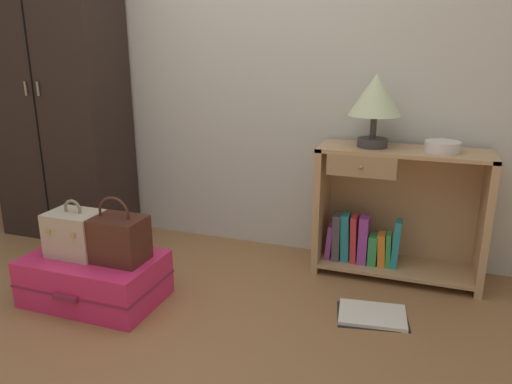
{
  "coord_description": "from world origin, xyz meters",
  "views": [
    {
      "loc": [
        1.09,
        -1.55,
        1.32
      ],
      "look_at": [
        0.22,
        0.87,
        0.55
      ],
      "focal_mm": 34.21,
      "sensor_mm": 36.0,
      "label": 1
    }
  ],
  "objects_px": {
    "train_case": "(75,233)",
    "bottle": "(29,273)",
    "table_lamp": "(375,98)",
    "handbag": "(116,238)",
    "bookshelf": "(391,215)",
    "wardrobe": "(57,86)",
    "bowl": "(442,147)",
    "open_book_on_floor": "(372,315)",
    "suitcase_large": "(95,278)"
  },
  "relations": [
    {
      "from": "train_case",
      "to": "open_book_on_floor",
      "type": "bearing_deg",
      "value": 11.95
    },
    {
      "from": "table_lamp",
      "to": "handbag",
      "type": "relative_size",
      "value": 1.19
    },
    {
      "from": "bowl",
      "to": "bottle",
      "type": "distance_m",
      "value": 2.41
    },
    {
      "from": "bookshelf",
      "to": "open_book_on_floor",
      "type": "bearing_deg",
      "value": -92.1
    },
    {
      "from": "train_case",
      "to": "handbag",
      "type": "height_order",
      "value": "handbag"
    },
    {
      "from": "table_lamp",
      "to": "bottle",
      "type": "relative_size",
      "value": 2.17
    },
    {
      "from": "suitcase_large",
      "to": "handbag",
      "type": "height_order",
      "value": "handbag"
    },
    {
      "from": "handbag",
      "to": "bowl",
      "type": "bearing_deg",
      "value": 28.26
    },
    {
      "from": "wardrobe",
      "to": "bowl",
      "type": "bearing_deg",
      "value": 0.64
    },
    {
      "from": "bookshelf",
      "to": "bowl",
      "type": "distance_m",
      "value": 0.49
    },
    {
      "from": "wardrobe",
      "to": "open_book_on_floor",
      "type": "distance_m",
      "value": 2.53
    },
    {
      "from": "bottle",
      "to": "suitcase_large",
      "type": "bearing_deg",
      "value": 1.3
    },
    {
      "from": "bookshelf",
      "to": "suitcase_large",
      "type": "xyz_separation_m",
      "value": [
        -1.45,
        -0.87,
        -0.24
      ]
    },
    {
      "from": "bookshelf",
      "to": "handbag",
      "type": "bearing_deg",
      "value": -146.48
    },
    {
      "from": "bottle",
      "to": "table_lamp",
      "type": "bearing_deg",
      "value": 26.16
    },
    {
      "from": "table_lamp",
      "to": "suitcase_large",
      "type": "bearing_deg",
      "value": -146.99
    },
    {
      "from": "train_case",
      "to": "handbag",
      "type": "distance_m",
      "value": 0.25
    },
    {
      "from": "table_lamp",
      "to": "open_book_on_floor",
      "type": "relative_size",
      "value": 1.04
    },
    {
      "from": "bookshelf",
      "to": "wardrobe",
      "type": "bearing_deg",
      "value": -178.43
    },
    {
      "from": "table_lamp",
      "to": "suitcase_large",
      "type": "height_order",
      "value": "table_lamp"
    },
    {
      "from": "bowl",
      "to": "open_book_on_floor",
      "type": "xyz_separation_m",
      "value": [
        -0.26,
        -0.52,
        -0.79
      ]
    },
    {
      "from": "wardrobe",
      "to": "bookshelf",
      "type": "relative_size",
      "value": 2.23
    },
    {
      "from": "table_lamp",
      "to": "handbag",
      "type": "distance_m",
      "value": 1.59
    },
    {
      "from": "bookshelf",
      "to": "bowl",
      "type": "relative_size",
      "value": 5.05
    },
    {
      "from": "bookshelf",
      "to": "suitcase_large",
      "type": "height_order",
      "value": "bookshelf"
    },
    {
      "from": "wardrobe",
      "to": "suitcase_large",
      "type": "distance_m",
      "value": 1.48
    },
    {
      "from": "wardrobe",
      "to": "train_case",
      "type": "xyz_separation_m",
      "value": [
        0.72,
        -0.81,
        -0.69
      ]
    },
    {
      "from": "train_case",
      "to": "open_book_on_floor",
      "type": "xyz_separation_m",
      "value": [
        1.53,
        0.32,
        -0.36
      ]
    },
    {
      "from": "suitcase_large",
      "to": "train_case",
      "type": "height_order",
      "value": "train_case"
    },
    {
      "from": "bookshelf",
      "to": "bottle",
      "type": "xyz_separation_m",
      "value": [
        -1.9,
        -0.88,
        -0.28
      ]
    },
    {
      "from": "train_case",
      "to": "bottle",
      "type": "distance_m",
      "value": 0.45
    },
    {
      "from": "bookshelf",
      "to": "bowl",
      "type": "height_order",
      "value": "bowl"
    },
    {
      "from": "table_lamp",
      "to": "train_case",
      "type": "xyz_separation_m",
      "value": [
        -1.41,
        -0.86,
        -0.67
      ]
    },
    {
      "from": "wardrobe",
      "to": "bottle",
      "type": "bearing_deg",
      "value": -65.6
    },
    {
      "from": "open_book_on_floor",
      "to": "table_lamp",
      "type": "bearing_deg",
      "value": 102.27
    },
    {
      "from": "wardrobe",
      "to": "bottle",
      "type": "relative_size",
      "value": 11.26
    },
    {
      "from": "wardrobe",
      "to": "handbag",
      "type": "bearing_deg",
      "value": -39.59
    },
    {
      "from": "train_case",
      "to": "wardrobe",
      "type": "bearing_deg",
      "value": 131.66
    },
    {
      "from": "handbag",
      "to": "open_book_on_floor",
      "type": "xyz_separation_m",
      "value": [
        1.28,
        0.31,
        -0.37
      ]
    },
    {
      "from": "suitcase_large",
      "to": "bottle",
      "type": "xyz_separation_m",
      "value": [
        -0.45,
        -0.01,
        -0.04
      ]
    },
    {
      "from": "bookshelf",
      "to": "bottle",
      "type": "relative_size",
      "value": 5.06
    },
    {
      "from": "handbag",
      "to": "table_lamp",
      "type": "bearing_deg",
      "value": 35.96
    },
    {
      "from": "bowl",
      "to": "bookshelf",
      "type": "bearing_deg",
      "value": 171.79
    },
    {
      "from": "handbag",
      "to": "bottle",
      "type": "height_order",
      "value": "handbag"
    },
    {
      "from": "wardrobe",
      "to": "open_book_on_floor",
      "type": "relative_size",
      "value": 5.39
    },
    {
      "from": "bowl",
      "to": "train_case",
      "type": "xyz_separation_m",
      "value": [
        -1.79,
        -0.84,
        -0.43
      ]
    },
    {
      "from": "train_case",
      "to": "open_book_on_floor",
      "type": "distance_m",
      "value": 1.6
    },
    {
      "from": "table_lamp",
      "to": "handbag",
      "type": "height_order",
      "value": "table_lamp"
    },
    {
      "from": "bookshelf",
      "to": "handbag",
      "type": "distance_m",
      "value": 1.56
    },
    {
      "from": "wardrobe",
      "to": "handbag",
      "type": "height_order",
      "value": "wardrobe"
    }
  ]
}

